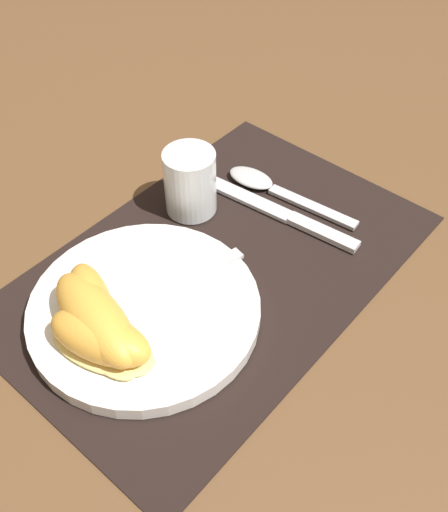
{
  "coord_description": "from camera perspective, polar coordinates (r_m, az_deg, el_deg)",
  "views": [
    {
      "loc": [
        -0.32,
        -0.29,
        0.48
      ],
      "look_at": [
        0.0,
        -0.01,
        0.02
      ],
      "focal_mm": 42.0,
      "sensor_mm": 36.0,
      "label": 1
    }
  ],
  "objects": [
    {
      "name": "placemat",
      "position": [
        0.65,
        -0.7,
        -1.03
      ],
      "size": [
        0.47,
        0.3,
        0.0
      ],
      "color": "black",
      "rests_on": "ground_plane"
    },
    {
      "name": "juice_glass",
      "position": [
        0.69,
        -3.23,
        6.76
      ],
      "size": [
        0.06,
        0.06,
        0.08
      ],
      "color": "silver",
      "rests_on": "placemat"
    },
    {
      "name": "citrus_wedge_1",
      "position": [
        0.57,
        -12.12,
        -6.03
      ],
      "size": [
        0.08,
        0.14,
        0.04
      ],
      "color": "#F4DB84",
      "rests_on": "plate"
    },
    {
      "name": "plate",
      "position": [
        0.6,
        -7.57,
        -5.11
      ],
      "size": [
        0.23,
        0.23,
        0.02
      ],
      "color": "white",
      "rests_on": "placemat"
    },
    {
      "name": "fork",
      "position": [
        0.6,
        -6.78,
        -4.32
      ],
      "size": [
        0.19,
        0.06,
        0.0
      ],
      "color": "silver",
      "rests_on": "plate"
    },
    {
      "name": "spoon",
      "position": [
        0.74,
        4.12,
        6.73
      ],
      "size": [
        0.04,
        0.18,
        0.01
      ],
      "color": "silver",
      "rests_on": "placemat"
    },
    {
      "name": "ground_plane",
      "position": [
        0.65,
        -0.7,
        -1.15
      ],
      "size": [
        3.0,
        3.0,
        0.0
      ],
      "primitive_type": "plane",
      "color": "brown"
    },
    {
      "name": "citrus_wedge_2",
      "position": [
        0.56,
        -11.55,
        -7.87
      ],
      "size": [
        0.08,
        0.12,
        0.04
      ],
      "color": "#F4DB84",
      "rests_on": "plate"
    },
    {
      "name": "knife",
      "position": [
        0.71,
        5.21,
        4.18
      ],
      "size": [
        0.04,
        0.22,
        0.01
      ],
      "color": "silver",
      "rests_on": "placemat"
    },
    {
      "name": "citrus_wedge_0",
      "position": [
        0.58,
        -12.49,
        -4.96
      ],
      "size": [
        0.1,
        0.12,
        0.04
      ],
      "color": "#F4DB84",
      "rests_on": "plate"
    }
  ]
}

